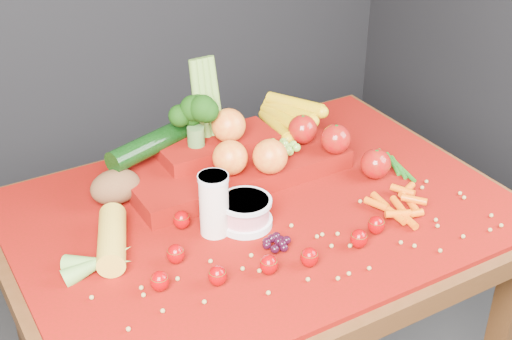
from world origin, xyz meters
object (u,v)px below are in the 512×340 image
table (260,248)px  milk_glass (214,202)px  yogurt_bowl (245,211)px  produce_mound (241,150)px

table → milk_glass: milk_glass is taller
yogurt_bowl → table: bearing=31.6°
table → milk_glass: 0.22m
yogurt_bowl → produce_mound: (0.10, 0.19, 0.03)m
produce_mound → milk_glass: bearing=-132.0°
milk_glass → produce_mound: size_ratio=0.23×
yogurt_bowl → produce_mound: bearing=63.1°
milk_glass → yogurt_bowl: milk_glass is taller
produce_mound → table: bearing=-103.9°
milk_glass → produce_mound: (0.17, 0.18, -0.01)m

